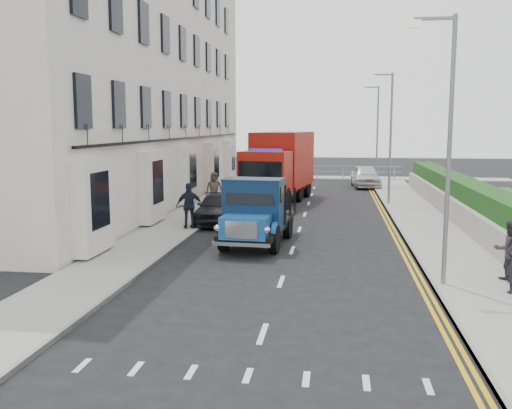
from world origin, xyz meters
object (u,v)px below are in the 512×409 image
lamp_far (376,129)px  parked_car_front (219,207)px  lamp_mid (388,130)px  lamp_near (445,136)px  red_lorry (280,165)px  bedford_lorry (255,216)px

lamp_far → parked_car_front: lamp_far is taller
lamp_mid → lamp_far: 10.00m
lamp_mid → parked_car_front: lamp_mid is taller
lamp_mid → lamp_near: bearing=-90.0°
lamp_far → red_lorry: lamp_far is taller
lamp_mid → bedford_lorry: (-5.53, -11.67, -2.89)m
parked_car_front → lamp_far: bearing=66.3°
lamp_near → lamp_mid: 16.00m
lamp_near → bedford_lorry: bearing=141.9°
lamp_near → lamp_far: size_ratio=1.00×
lamp_near → lamp_far: 26.00m
lamp_near → parked_car_front: (-7.78, 9.00, -3.29)m
bedford_lorry → lamp_mid: bearing=69.0°
bedford_lorry → red_lorry: size_ratio=0.68×
lamp_near → lamp_mid: size_ratio=1.00×
lamp_mid → lamp_far: same height
bedford_lorry → lamp_far: bearing=80.0°
lamp_mid → bedford_lorry: size_ratio=1.34×
lamp_near → lamp_far: bearing=90.0°
lamp_near → parked_car_front: lamp_near is taller
red_lorry → lamp_near: bearing=-61.8°
lamp_mid → red_lorry: 6.20m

